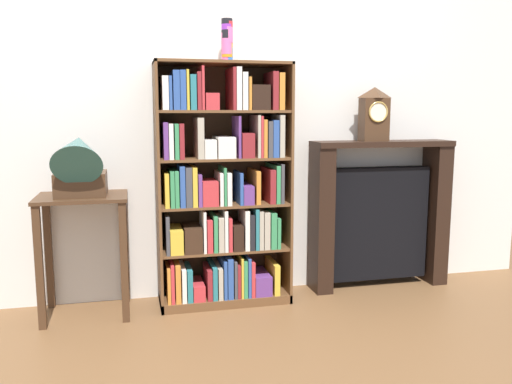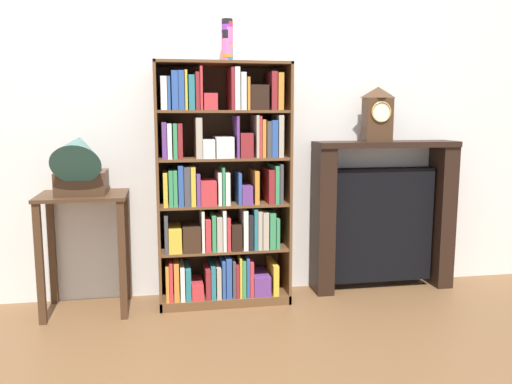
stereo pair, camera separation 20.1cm
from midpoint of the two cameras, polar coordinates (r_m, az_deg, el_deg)
name	(u,v)px [view 2 (the right image)]	position (r m, az deg, el deg)	size (l,w,h in m)	color
ground_plane	(225,304)	(3.65, -1.76, -12.16)	(7.59, 6.40, 0.02)	brown
wall_back	(238,111)	(3.72, -0.37, 8.85)	(4.59, 0.08, 2.60)	silver
bookshelf	(222,194)	(3.51, -2.08, -0.24)	(0.88, 0.36, 1.61)	brown
cup_stack	(227,41)	(3.56, -1.47, 16.11)	(0.08, 0.08, 0.28)	blue
side_table_left	(84,227)	(3.51, -16.64, -3.67)	(0.55, 0.43, 0.78)	#472D1C
gramophone	(79,162)	(3.38, -17.08, 3.12)	(0.30, 0.45, 0.48)	#472D1C
fireplace_mantel	(382,217)	(3.97, 15.01, -2.62)	(1.04, 0.25, 1.08)	black
mantel_clock	(378,114)	(3.84, 14.59, 8.20)	(0.19, 0.13, 0.38)	#472D1C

